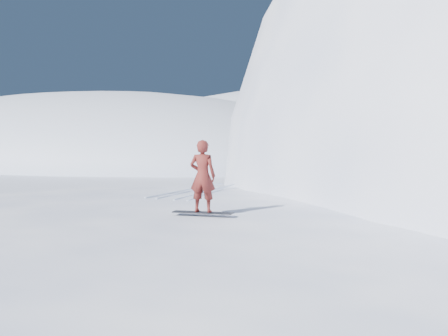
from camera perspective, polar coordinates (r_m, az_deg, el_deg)
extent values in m
plane|color=white|center=(15.30, -12.95, -13.02)|extent=(400.00, 400.00, 0.00)
ellipsoid|color=white|center=(16.86, -3.03, -11.44)|extent=(36.00, 28.00, 4.80)
ellipsoid|color=white|center=(106.97, -16.09, 0.63)|extent=(120.00, 70.00, 28.00)
ellipsoid|color=white|center=(130.50, 10.01, 1.11)|extent=(140.00, 90.00, 36.00)
ellipsoid|color=white|center=(20.96, -4.90, -8.58)|extent=(7.00, 6.30, 1.00)
ellipsoid|color=white|center=(15.26, 18.48, -13.14)|extent=(4.00, 3.60, 0.60)
cube|color=black|center=(12.70, -2.46, -5.10)|extent=(1.58, 0.76, 0.03)
imported|color=maroon|center=(12.61, -2.47, -0.92)|extent=(0.77, 0.62, 1.83)
cube|color=silver|center=(18.89, -4.15, -2.42)|extent=(1.09, 5.92, 0.04)
cube|color=silver|center=(18.71, -3.41, -2.47)|extent=(1.35, 5.87, 0.04)
cube|color=silver|center=(18.35, -1.84, -2.58)|extent=(1.50, 5.84, 0.04)
cube|color=silver|center=(18.20, -1.13, -2.62)|extent=(1.91, 5.72, 0.04)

